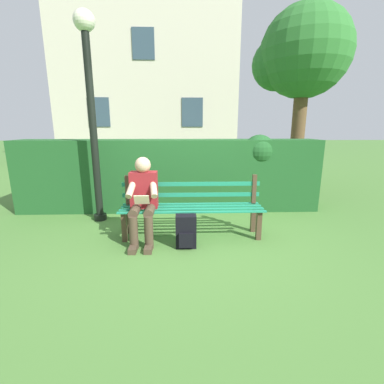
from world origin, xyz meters
The scene contains 8 objects.
ground centered at (0.00, 0.00, 0.00)m, with size 60.00×60.00×0.00m, color #477533.
park_bench centered at (0.00, -0.06, 0.44)m, with size 2.06×0.48×0.88m.
person_seated centered at (0.68, 0.10, 0.62)m, with size 0.44×0.73×1.18m.
hedge_backdrop centered at (0.36, -1.43, 0.70)m, with size 5.67×0.72×1.44m.
tree centered at (-2.73, -3.27, 3.24)m, with size 2.25×2.14×4.39m.
building_facade centered at (1.67, -9.87, 3.91)m, with size 7.92×3.13×7.82m.
backpack centered at (0.09, 0.37, 0.22)m, with size 0.27×0.24×0.45m.
lamp_post centered at (1.57, -0.79, 2.08)m, with size 0.32×0.32×3.28m.
Camera 1 is at (0.13, 3.77, 1.58)m, focal length 25.41 mm.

